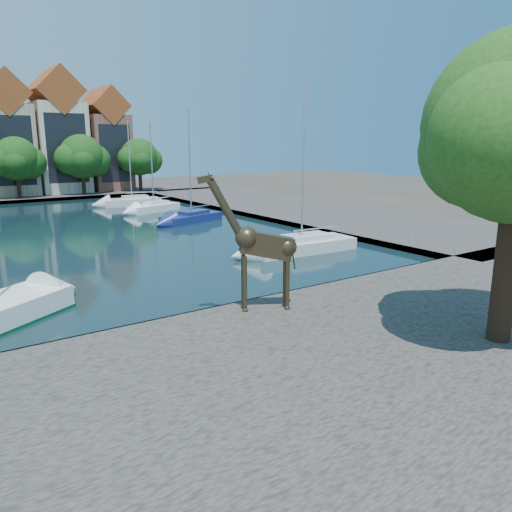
% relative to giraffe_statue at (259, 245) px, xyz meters
% --- Properties ---
extents(ground, '(160.00, 160.00, 0.00)m').
position_rel_giraffe_statue_xyz_m(ground, '(-2.35, 1.37, -3.29)').
color(ground, '#38332B').
rests_on(ground, ground).
extents(water_basin, '(38.00, 50.00, 0.08)m').
position_rel_giraffe_statue_xyz_m(water_basin, '(-2.35, 25.37, -3.25)').
color(water_basin, black).
rests_on(water_basin, ground).
extents(near_quay, '(50.00, 14.00, 0.50)m').
position_rel_giraffe_statue_xyz_m(near_quay, '(-2.35, -5.63, -3.04)').
color(near_quay, '#544F49').
rests_on(near_quay, ground).
extents(right_quay, '(14.00, 52.00, 0.50)m').
position_rel_giraffe_statue_xyz_m(right_quay, '(22.65, 25.37, -3.04)').
color(right_quay, '#544F49').
rests_on(right_quay, ground).
extents(townhouse_east_inner, '(5.94, 9.18, 15.79)m').
position_rel_giraffe_statue_xyz_m(townhouse_east_inner, '(-0.35, 57.35, 4.44)').
color(townhouse_east_inner, tan).
rests_on(townhouse_east_inner, far_quay).
extents(townhouse_east_mid, '(6.43, 9.18, 16.65)m').
position_rel_giraffe_statue_xyz_m(townhouse_east_mid, '(6.15, 57.35, 4.81)').
color(townhouse_east_mid, beige).
rests_on(townhouse_east_mid, far_quay).
extents(townhouse_east_end, '(5.44, 9.18, 14.43)m').
position_rel_giraffe_statue_xyz_m(townhouse_east_end, '(12.65, 57.35, 3.81)').
color(townhouse_east_end, brown).
rests_on(townhouse_east_end, far_quay).
extents(far_tree_mid_east, '(7.02, 5.40, 7.52)m').
position_rel_giraffe_statue_xyz_m(far_tree_mid_east, '(-0.25, 51.86, 1.83)').
color(far_tree_mid_east, '#332114').
rests_on(far_tree_mid_east, far_quay).
extents(far_tree_east, '(7.54, 5.80, 7.84)m').
position_rel_giraffe_statue_xyz_m(far_tree_east, '(7.76, 51.86, 1.94)').
color(far_tree_east, '#332114').
rests_on(far_tree_east, far_quay).
extents(far_tree_far_east, '(6.76, 5.20, 7.36)m').
position_rel_giraffe_statue_xyz_m(far_tree_far_east, '(15.75, 51.86, 1.78)').
color(far_tree_far_east, '#332114').
rests_on(far_tree_far_east, far_quay).
extents(giraffe_statue, '(3.76, 2.08, 5.69)m').
position_rel_giraffe_statue_xyz_m(giraffe_statue, '(0.00, 0.00, 0.00)').
color(giraffe_statue, '#3D311E').
rests_on(giraffe_statue, near_quay).
extents(sailboat_right_a, '(7.76, 3.14, 12.59)m').
position_rel_giraffe_statue_xyz_m(sailboat_right_a, '(9.93, 9.11, -2.59)').
color(sailboat_right_a, silver).
rests_on(sailboat_right_a, water_basin).
extents(sailboat_right_b, '(6.56, 3.99, 10.15)m').
position_rel_giraffe_statue_xyz_m(sailboat_right_b, '(9.65, 24.76, -2.65)').
color(sailboat_right_b, navy).
rests_on(sailboat_right_b, water_basin).
extents(sailboat_right_c, '(6.17, 3.77, 9.29)m').
position_rel_giraffe_statue_xyz_m(sailboat_right_c, '(9.65, 33.42, -2.64)').
color(sailboat_right_c, white).
rests_on(sailboat_right_c, water_basin).
extents(sailboat_right_d, '(6.68, 2.98, 9.68)m').
position_rel_giraffe_statue_xyz_m(sailboat_right_d, '(9.65, 39.74, -2.61)').
color(sailboat_right_d, silver).
rests_on(sailboat_right_d, water_basin).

